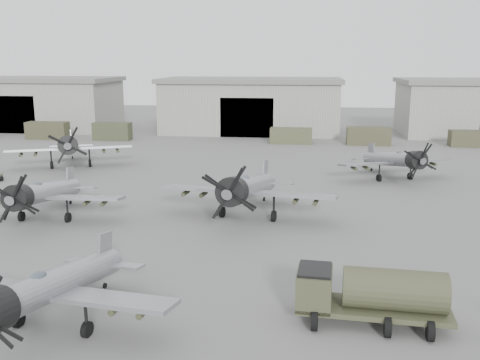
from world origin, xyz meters
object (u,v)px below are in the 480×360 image
(aircraft_mid_2, at_px, (247,188))
(aircraft_mid_1, at_px, (42,194))
(aircraft_far_0, at_px, (70,146))
(fuel_tanker, at_px, (371,292))
(aircraft_near_1, at_px, (47,289))
(aircraft_far_1, at_px, (396,160))

(aircraft_mid_2, bearing_deg, aircraft_mid_1, -162.14)
(aircraft_mid_1, distance_m, aircraft_far_0, 20.47)
(aircraft_mid_1, relative_size, aircraft_far_0, 0.89)
(aircraft_mid_1, relative_size, fuel_tanker, 1.69)
(aircraft_near_1, distance_m, aircraft_mid_2, 19.08)
(aircraft_near_1, distance_m, fuel_tanker, 14.20)
(aircraft_far_0, bearing_deg, aircraft_mid_2, -61.10)
(fuel_tanker, bearing_deg, aircraft_far_0, 135.42)
(aircraft_mid_2, bearing_deg, aircraft_near_1, -101.92)
(aircraft_mid_1, xyz_separation_m, aircraft_mid_2, (14.78, 2.38, 0.26))
(aircraft_near_1, xyz_separation_m, aircraft_mid_2, (6.73, 17.85, 0.33))
(aircraft_mid_1, bearing_deg, aircraft_far_0, 106.54)
(aircraft_far_0, xyz_separation_m, fuel_tanker, (28.58, -32.29, -0.92))
(aircraft_mid_1, xyz_separation_m, aircraft_far_0, (-6.57, 19.38, 0.29))
(aircraft_mid_2, bearing_deg, aircraft_far_1, 57.22)
(aircraft_far_0, bearing_deg, aircraft_far_1, -26.23)
(aircraft_far_1, bearing_deg, fuel_tanker, -122.52)
(aircraft_far_0, bearing_deg, aircraft_mid_1, -93.85)
(aircraft_far_0, height_order, fuel_tanker, aircraft_far_0)
(aircraft_far_0, height_order, aircraft_far_1, aircraft_far_0)
(aircraft_far_1, bearing_deg, aircraft_mid_2, -152.99)
(aircraft_near_1, relative_size, aircraft_mid_2, 0.86)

